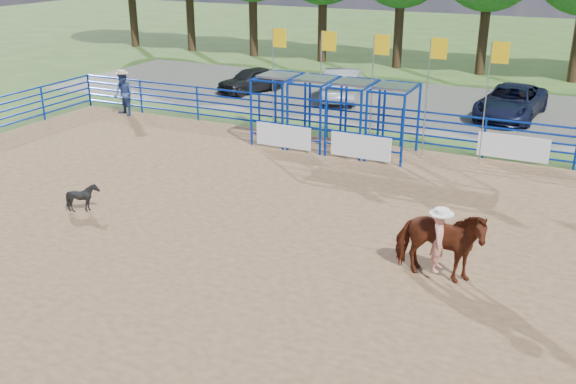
# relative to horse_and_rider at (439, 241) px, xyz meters

# --- Properties ---
(ground) EXTENTS (120.00, 120.00, 0.00)m
(ground) POSITION_rel_horse_and_rider_xyz_m (-3.64, -0.53, -0.97)
(ground) COLOR #426227
(ground) RESTS_ON ground
(arena_dirt) EXTENTS (30.00, 20.00, 0.02)m
(arena_dirt) POSITION_rel_horse_and_rider_xyz_m (-3.64, -0.53, -0.96)
(arena_dirt) COLOR olive
(arena_dirt) RESTS_ON ground
(gravel_strip) EXTENTS (40.00, 10.00, 0.01)m
(gravel_strip) POSITION_rel_horse_and_rider_xyz_m (-3.64, 16.47, -0.96)
(gravel_strip) COLOR slate
(gravel_strip) RESTS_ON ground
(horse_and_rider) EXTENTS (2.12, 0.99, 2.42)m
(horse_and_rider) POSITION_rel_horse_and_rider_xyz_m (0.00, 0.00, 0.00)
(horse_and_rider) COLOR #5B2412
(horse_and_rider) RESTS_ON arena_dirt
(calf) EXTENTS (0.88, 0.81, 0.84)m
(calf) POSITION_rel_horse_and_rider_xyz_m (-9.98, -0.44, -0.53)
(calf) COLOR black
(calf) RESTS_ON arena_dirt
(spectator_cowboy) EXTENTS (1.10, 0.97, 1.96)m
(spectator_cowboy) POSITION_rel_horse_and_rider_xyz_m (-16.02, 8.77, 0.03)
(spectator_cowboy) COLOR navy
(spectator_cowboy) RESTS_ON arena_dirt
(car_a) EXTENTS (2.75, 3.96, 1.25)m
(car_a) POSITION_rel_horse_and_rider_xyz_m (-13.30, 15.44, -0.33)
(car_a) COLOR black
(car_a) RESTS_ON gravel_strip
(car_b) EXTENTS (2.74, 4.92, 1.53)m
(car_b) POSITION_rel_horse_and_rider_xyz_m (-8.49, 15.97, -0.19)
(car_b) COLOR gray
(car_b) RESTS_ON gravel_strip
(car_c) EXTENTS (2.79, 5.26, 1.41)m
(car_c) POSITION_rel_horse_and_rider_xyz_m (-0.60, 15.79, -0.25)
(car_c) COLOR black
(car_c) RESTS_ON gravel_strip
(perimeter_fence) EXTENTS (30.10, 20.10, 1.50)m
(perimeter_fence) POSITION_rel_horse_and_rider_xyz_m (-3.64, -0.53, -0.22)
(perimeter_fence) COLOR #072BA5
(perimeter_fence) RESTS_ON ground
(chute_assembly) EXTENTS (19.32, 2.41, 4.20)m
(chute_assembly) POSITION_rel_horse_and_rider_xyz_m (-5.54, 8.31, 0.29)
(chute_assembly) COLOR #072BA5
(chute_assembly) RESTS_ON ground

